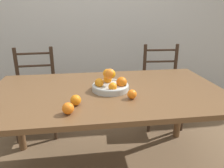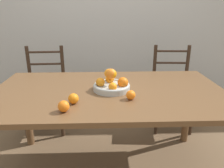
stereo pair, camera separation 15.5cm
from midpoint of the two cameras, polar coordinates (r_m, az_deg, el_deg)
name	(u,v)px [view 2 (the right image)]	position (r m, az deg, el deg)	size (l,w,h in m)	color
wall_back	(106,11)	(3.05, -0.03, 18.62)	(8.00, 0.06, 2.60)	beige
dining_table	(109,100)	(1.69, 1.85, -4.34)	(1.77, 1.00, 0.74)	brown
fruit_bowl	(112,84)	(1.64, 2.65, -0.01)	(0.28, 0.28, 0.17)	#B2B7B2
orange_loose_0	(73,99)	(1.42, -6.99, -3.86)	(0.07, 0.07, 0.07)	orange
orange_loose_1	(64,106)	(1.32, -9.25, -5.85)	(0.07, 0.07, 0.07)	orange
orange_loose_2	(131,95)	(1.49, 7.90, -2.91)	(0.06, 0.06, 0.06)	orange
chair_left	(46,91)	(2.54, -15.31, -1.72)	(0.44, 0.42, 0.93)	#382619
chair_right	(172,89)	(2.62, 16.98, -1.29)	(0.45, 0.43, 0.93)	#382619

